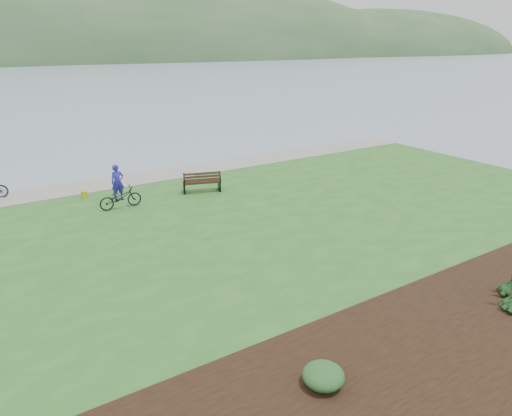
{
  "coord_description": "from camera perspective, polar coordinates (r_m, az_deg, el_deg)",
  "views": [
    {
      "loc": [
        -7.46,
        -14.91,
        6.89
      ],
      "look_at": [
        0.73,
        -1.99,
        1.3
      ],
      "focal_mm": 32.0,
      "sensor_mm": 36.0,
      "label": 1
    }
  ],
  "objects": [
    {
      "name": "lawn",
      "position": [
        16.34,
        -2.14,
        -4.1
      ],
      "size": [
        34.0,
        20.0,
        0.4
      ],
      "primitive_type": "cube",
      "color": "#275E21",
      "rests_on": "ground"
    },
    {
      "name": "garden_bed",
      "position": [
        13.32,
        27.88,
        -11.58
      ],
      "size": [
        24.0,
        4.4,
        0.04
      ],
      "primitive_type": "cube",
      "color": "black",
      "rests_on": "lawn"
    },
    {
      "name": "ground",
      "position": [
        18.04,
        -5.35,
        -2.47
      ],
      "size": [
        600.0,
        600.0,
        0.0
      ],
      "primitive_type": "plane",
      "color": "gray",
      "rests_on": "ground"
    },
    {
      "name": "far_hillside",
      "position": [
        187.06,
        -24.95,
        16.21
      ],
      "size": [
        580.0,
        80.0,
        38.0
      ],
      "primitive_type": null,
      "color": "#31542F",
      "rests_on": "ground"
    },
    {
      "name": "park_bench",
      "position": [
        20.88,
        -6.78,
        3.31
      ],
      "size": [
        1.79,
        1.16,
        1.04
      ],
      "rotation": [
        0.0,
        0.0,
        -0.31
      ],
      "color": "black",
      "rests_on": "lawn"
    },
    {
      "name": "person",
      "position": [
        20.59,
        -16.96,
        3.47
      ],
      "size": [
        0.68,
        0.48,
        1.82
      ],
      "primitive_type": "imported",
      "rotation": [
        0.0,
        0.0,
        0.04
      ],
      "color": "#24229F",
      "rests_on": "lawn"
    },
    {
      "name": "shoreline_path",
      "position": [
        23.94,
        -13.0,
        3.87
      ],
      "size": [
        34.0,
        2.2,
        0.03
      ],
      "primitive_type": "cube",
      "color": "gray",
      "rests_on": "lawn"
    },
    {
      "name": "shrub_0",
      "position": [
        9.73,
        8.41,
        -20.03
      ],
      "size": [
        0.85,
        0.85,
        0.43
      ],
      "primitive_type": "ellipsoid",
      "color": "#1E4C21",
      "rests_on": "garden_bed"
    },
    {
      "name": "bicycle_a",
      "position": [
        19.56,
        -16.6,
        1.25
      ],
      "size": [
        0.63,
        1.75,
        0.91
      ],
      "primitive_type": "imported",
      "rotation": [
        0.0,
        0.0,
        1.59
      ],
      "color": "black",
      "rests_on": "lawn"
    },
    {
      "name": "pannier",
      "position": [
        21.49,
        -20.7,
        1.61
      ],
      "size": [
        0.21,
        0.31,
        0.31
      ],
      "primitive_type": "cube",
      "rotation": [
        0.0,
        0.0,
        0.09
      ],
      "color": "gold",
      "rests_on": "lawn"
    }
  ]
}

